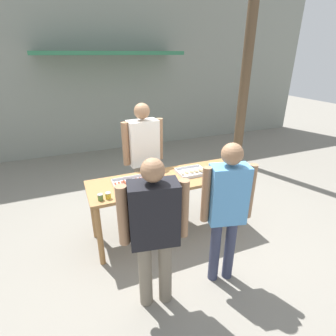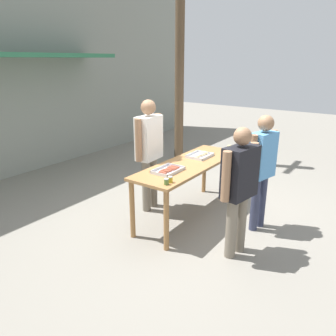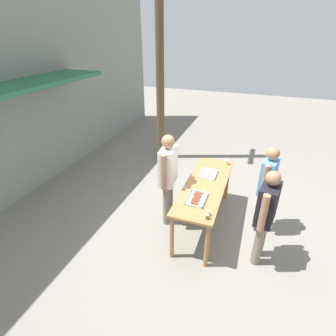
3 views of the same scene
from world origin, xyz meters
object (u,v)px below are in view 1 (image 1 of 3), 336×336
condiment_jar_mustard (100,197)px  person_customer_with_cup (227,204)px  person_customer_holding_hotdog (154,226)px  utility_pole (252,17)px  beer_cup (235,171)px  condiment_jar_ketchup (108,196)px  person_server_behind_table (143,151)px  food_tray_buns (192,172)px  food_tray_sausages (130,183)px

condiment_jar_mustard → person_customer_with_cup: size_ratio=0.05×
person_customer_holding_hotdog → utility_pole: size_ratio=0.27×
beer_cup → condiment_jar_ketchup: bearing=-179.7°
condiment_jar_mustard → utility_pole: size_ratio=0.01×
condiment_jar_mustard → person_server_behind_table: 1.20m
food_tray_buns → utility_pole: 3.52m
beer_cup → person_customer_with_cup: 1.04m
condiment_jar_mustard → person_customer_holding_hotdog: person_customer_holding_hotdog is taller
utility_pole → condiment_jar_ketchup: bearing=-148.3°
food_tray_buns → person_customer_with_cup: 1.06m
condiment_jar_ketchup → condiment_jar_mustard: bearing=-178.4°
food_tray_sausages → condiment_jar_mustard: condiment_jar_mustard is taller
person_customer_with_cup → utility_pole: 4.18m
beer_cup → person_customer_holding_hotdog: bearing=-151.3°
condiment_jar_ketchup → beer_cup: beer_cup is taller
food_tray_buns → beer_cup: bearing=-25.4°
condiment_jar_mustard → person_server_behind_table: person_server_behind_table is taller
person_customer_holding_hotdog → person_customer_with_cup: (0.79, 0.01, 0.04)m
food_tray_sausages → person_customer_holding_hotdog: 1.06m
condiment_jar_mustard → person_server_behind_table: (0.79, 0.89, 0.14)m
beer_cup → person_customer_with_cup: person_customer_with_cup is taller
food_tray_buns → utility_pole: size_ratio=0.07×
food_tray_sausages → person_customer_with_cup: 1.29m
food_tray_buns → utility_pole: (2.12, 1.80, 2.16)m
food_tray_buns → person_customer_with_cup: bearing=-97.7°
person_customer_with_cup → utility_pole: bearing=-114.8°
food_tray_sausages → condiment_jar_mustard: size_ratio=5.59×
food_tray_buns → condiment_jar_ketchup: condiment_jar_ketchup is taller
food_tray_sausages → beer_cup: 1.44m
person_customer_holding_hotdog → person_customer_with_cup: size_ratio=0.98×
condiment_jar_ketchup → person_customer_with_cup: size_ratio=0.05×
food_tray_sausages → person_customer_holding_hotdog: bearing=-92.7°
food_tray_sausages → person_customer_holding_hotdog: (-0.05, -1.06, 0.07)m
food_tray_buns → person_customer_holding_hotdog: (-0.94, -1.06, 0.06)m
condiment_jar_ketchup → person_server_behind_table: (0.71, 0.89, 0.14)m
person_customer_with_cup → food_tray_buns: bearing=-84.0°
condiment_jar_mustard → person_customer_with_cup: bearing=-33.9°
condiment_jar_mustard → person_customer_with_cup: (1.16, -0.78, 0.08)m
condiment_jar_ketchup → person_customer_holding_hotdog: size_ratio=0.05×
food_tray_sausages → person_server_behind_table: size_ratio=0.25×
condiment_jar_ketchup → person_server_behind_table: person_server_behind_table is taller
condiment_jar_mustard → condiment_jar_ketchup: size_ratio=1.00×
beer_cup → utility_pole: utility_pole is taller
food_tray_buns → condiment_jar_ketchup: (-1.21, -0.26, 0.02)m
food_tray_buns → person_server_behind_table: 0.82m
condiment_jar_mustard → condiment_jar_ketchup: bearing=1.6°
utility_pole → food_tray_buns: bearing=-139.7°
condiment_jar_mustard → utility_pole: 4.53m
beer_cup → food_tray_buns: bearing=154.6°
beer_cup → person_server_behind_table: 1.37m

